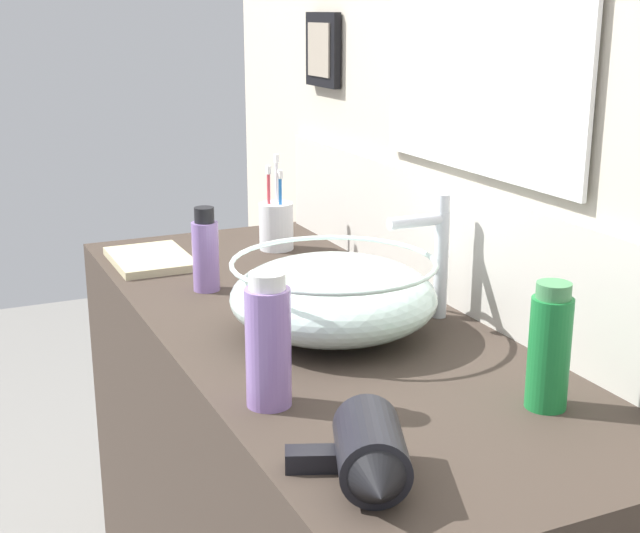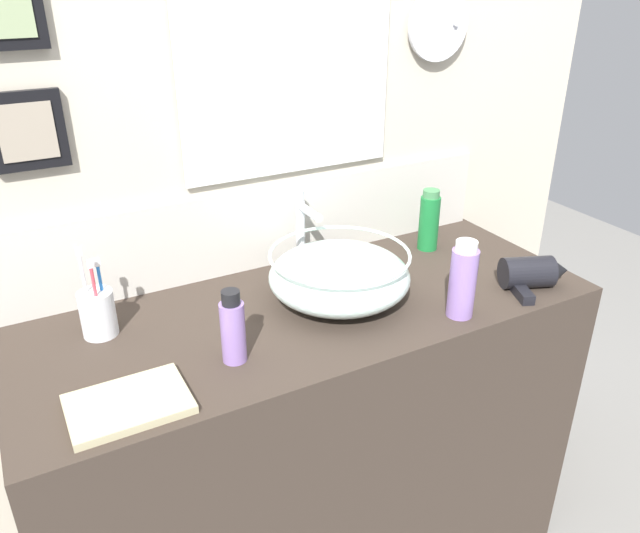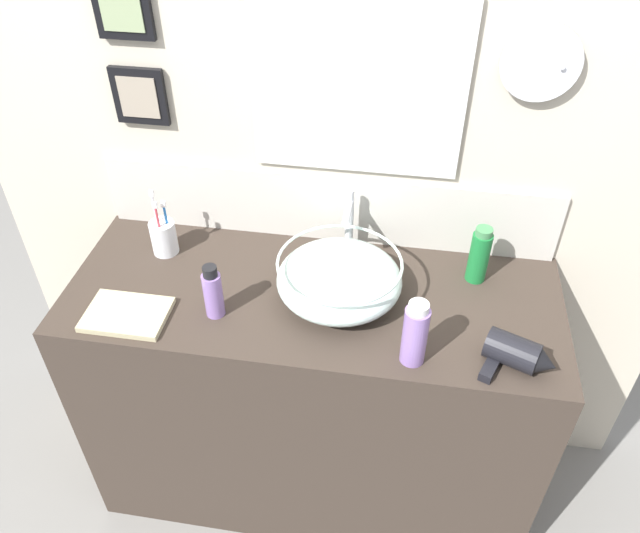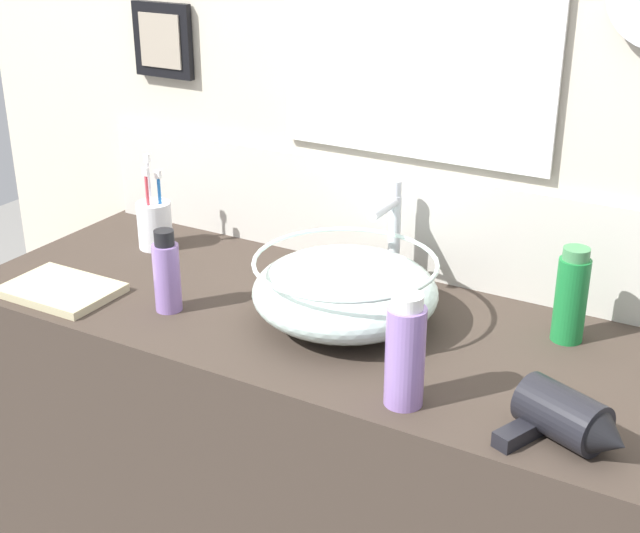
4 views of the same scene
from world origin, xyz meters
name	(u,v)px [view 1 (image 1 of 4)]	position (x,y,z in m)	size (l,w,h in m)	color
back_panel	(468,140)	(0.00, 0.29, 1.16)	(2.09, 0.10, 2.33)	beige
glass_bowl_sink	(333,296)	(0.07, 0.00, 0.94)	(0.33, 0.33, 0.12)	silver
faucet	(435,249)	(0.07, 0.19, 1.00)	(0.02, 0.11, 0.21)	silver
hair_drier	(369,457)	(0.53, -0.17, 0.91)	(0.19, 0.14, 0.08)	black
toothbrush_cup	(276,225)	(-0.46, 0.11, 0.93)	(0.07, 0.07, 0.21)	silver
soap_dispenser	(268,343)	(0.28, -0.19, 0.96)	(0.06, 0.06, 0.18)	#8C6BB2
shampoo_bottle	(549,348)	(0.44, 0.14, 0.96)	(0.06, 0.06, 0.17)	#197233
spray_bottle	(206,252)	(-0.24, -0.11, 0.95)	(0.05, 0.05, 0.16)	#8C6BB2
hand_towel	(150,259)	(-0.46, -0.16, 0.88)	(0.21, 0.15, 0.02)	tan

